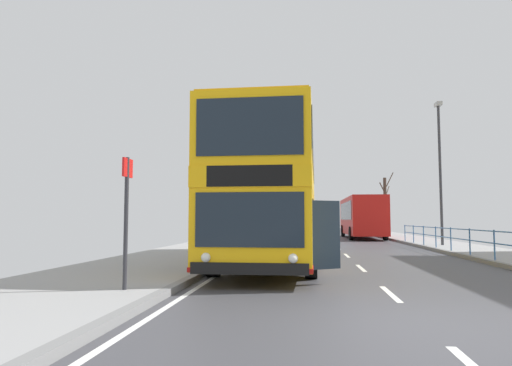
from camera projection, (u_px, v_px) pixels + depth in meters
The scene contains 7 objects.
ground at pixel (372, 319), 6.56m from camera, with size 15.80×140.00×0.20m.
double_decker_bus_main at pixel (274, 195), 15.25m from camera, with size 3.28×11.70×4.29m.
background_bus_far_lane at pixel (362, 216), 35.82m from camera, with size 2.63×10.84×3.11m.
pedestrian_railing_far_kerb at pixel (470, 237), 17.24m from camera, with size 0.05×22.69×0.98m.
bus_stop_sign_near at pixel (126, 207), 8.79m from camera, with size 0.08×0.44×2.50m.
street_lamp_far_side at pixel (440, 161), 24.13m from camera, with size 0.28×0.60×7.47m.
bare_tree_far_00 at pixel (385, 204), 42.53m from camera, with size 1.54×2.35×5.70m.
Camera 1 is at (-1.64, -6.83, 1.46)m, focal length 32.45 mm.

